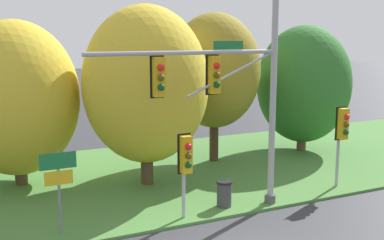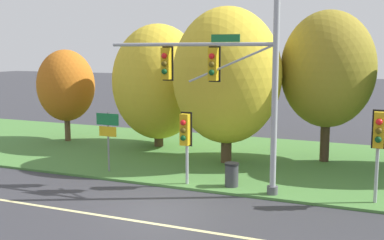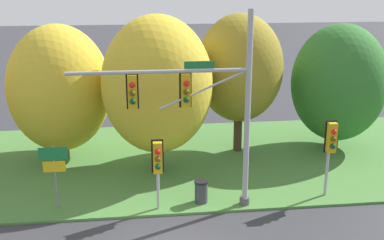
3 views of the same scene
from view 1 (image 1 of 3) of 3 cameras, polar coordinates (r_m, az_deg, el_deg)
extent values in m
cube|color=#477A38|center=(21.06, -6.49, -6.74)|extent=(48.00, 11.50, 0.10)
cylinder|color=#9EA0A5|center=(17.07, 9.57, 2.58)|extent=(0.22, 0.22, 7.66)
cylinder|color=#4C4C51|center=(17.91, 9.23, -9.17)|extent=(0.40, 0.40, 0.30)
cylinder|color=#9EA0A5|center=(15.25, -0.56, 7.98)|extent=(6.64, 0.14, 0.14)
cylinder|color=#9EA0A5|center=(16.07, 4.82, 5.55)|extent=(3.35, 0.08, 1.47)
cube|color=gold|center=(15.74, 2.66, 5.37)|extent=(0.34, 0.28, 1.22)
cube|color=black|center=(15.88, 2.38, 5.41)|extent=(0.46, 0.04, 1.34)
sphere|color=red|center=(15.56, 2.99, 6.42)|extent=(0.22, 0.22, 0.22)
sphere|color=#51420C|center=(15.58, 2.98, 5.32)|extent=(0.22, 0.22, 0.22)
sphere|color=#0C4219|center=(15.61, 2.97, 4.22)|extent=(0.22, 0.22, 0.22)
cube|color=gold|center=(14.90, -3.94, 5.10)|extent=(0.34, 0.28, 1.22)
cube|color=black|center=(15.05, -4.17, 5.14)|extent=(0.46, 0.04, 1.34)
sphere|color=red|center=(14.72, -3.70, 6.21)|extent=(0.22, 0.22, 0.22)
sphere|color=#51420C|center=(14.74, -3.68, 5.05)|extent=(0.22, 0.22, 0.22)
sphere|color=#0C4219|center=(14.77, -3.67, 3.89)|extent=(0.22, 0.22, 0.22)
cube|color=#196B33|center=(15.88, 4.34, 8.82)|extent=(1.10, 0.04, 0.28)
cylinder|color=#9EA0A5|center=(15.92, -1.00, -6.84)|extent=(0.12, 0.12, 2.76)
cube|color=gold|center=(15.52, -0.70, -4.12)|extent=(0.34, 0.28, 1.22)
cube|color=black|center=(15.66, -0.95, -3.99)|extent=(0.46, 0.04, 1.34)
sphere|color=red|center=(15.30, -0.42, -3.18)|extent=(0.22, 0.22, 0.22)
sphere|color=#51420C|center=(15.37, -0.41, -4.27)|extent=(0.22, 0.22, 0.22)
sphere|color=#0C4219|center=(15.44, -0.41, -5.35)|extent=(0.22, 0.22, 0.22)
cylinder|color=#9EA0A5|center=(20.00, 16.93, -3.21)|extent=(0.12, 0.12, 3.15)
cube|color=gold|center=(19.66, 17.47, -0.44)|extent=(0.34, 0.28, 1.22)
cube|color=black|center=(19.77, 17.15, -0.37)|extent=(0.46, 0.04, 1.34)
sphere|color=red|center=(19.48, 17.88, 0.34)|extent=(0.22, 0.22, 0.22)
sphere|color=#51420C|center=(19.53, 17.83, -0.53)|extent=(0.22, 0.22, 0.22)
sphere|color=#0C4219|center=(19.59, 17.78, -1.39)|extent=(0.22, 0.22, 0.22)
cylinder|color=slate|center=(15.27, -15.46, -8.28)|extent=(0.08, 0.08, 2.59)
cube|color=#197238|center=(14.97, -15.62, -4.69)|extent=(1.10, 0.03, 0.50)
cube|color=gold|center=(15.11, -15.52, -6.63)|extent=(0.85, 0.03, 0.43)
cylinder|color=#4C3823|center=(20.78, -19.70, -4.26)|extent=(0.50, 0.50, 2.17)
ellipsoid|color=gold|center=(20.34, -20.10, 2.44)|extent=(4.96, 4.96, 6.20)
cylinder|color=#4C3823|center=(19.65, -5.38, -3.72)|extent=(0.50, 0.50, 2.70)
ellipsoid|color=gold|center=(19.19, -5.52, 4.22)|extent=(5.01, 5.01, 6.26)
cylinder|color=#423021|center=(23.14, 2.62, -1.00)|extent=(0.43, 0.43, 3.17)
ellipsoid|color=olive|center=(22.78, 2.68, 5.87)|extent=(4.34, 4.34, 5.42)
cylinder|color=brown|center=(25.97, 12.88, -1.15)|extent=(0.48, 0.48, 2.17)
ellipsoid|color=#2D6B28|center=(25.62, 13.09, 4.16)|extent=(4.84, 4.84, 6.05)
cylinder|color=#38383D|center=(17.26, 3.83, -8.84)|extent=(0.52, 0.52, 0.85)
cylinder|color=black|center=(17.11, 3.85, -7.37)|extent=(0.56, 0.56, 0.08)
camera|label=2|loc=(14.13, 76.54, -0.57)|focal=45.00mm
camera|label=3|loc=(7.12, 98.52, 21.66)|focal=45.00mm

